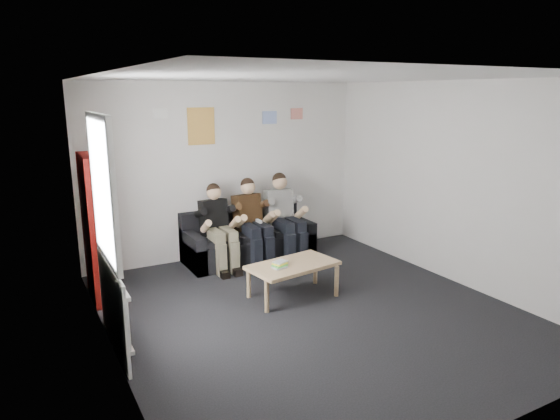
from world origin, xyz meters
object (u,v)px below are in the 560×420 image
Objects in this scene: person_middle at (253,222)px; person_right at (285,217)px; bookshelf at (99,228)px; coffee_table at (293,268)px; sofa at (248,241)px; person_left at (219,228)px.

person_right reaches higher than person_middle.
person_middle is (2.26, 0.29, -0.28)m from bookshelf.
sofa is at bearing 84.89° from coffee_table.
coffee_table is at bearing -102.22° from person_middle.
sofa is 0.68m from person_left.
coffee_table is 0.89× the size of person_left.
bookshelf is 2.47m from coffee_table.
bookshelf is at bearing -173.14° from person_left.
coffee_table is at bearing -109.85° from person_right.
person_left is 0.55m from person_middle.
person_left is at bearing 12.10° from bookshelf.
person_middle is (0.15, 1.46, 0.24)m from coffee_table.
bookshelf is 1.75m from person_left.
person_right is (0.55, -0.00, 0.01)m from person_middle.
person_middle is at bearing -90.00° from sofa.
bookshelf reaches higher than sofa.
bookshelf reaches higher than coffee_table.
coffee_table is 0.84× the size of person_right.
person_right is (0.55, -0.19, 0.37)m from sofa.
person_left is at bearing -161.16° from sofa.
coffee_table is (-0.15, -1.65, 0.11)m from sofa.
bookshelf is 1.42× the size of person_middle.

